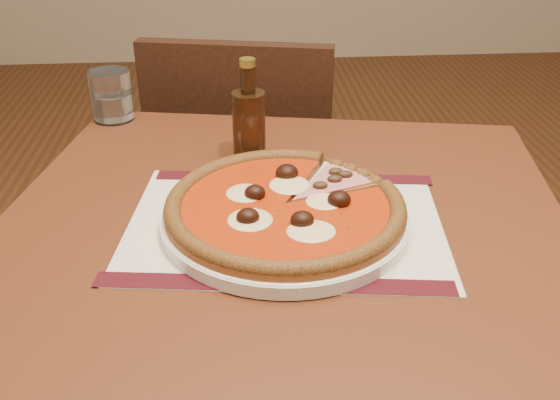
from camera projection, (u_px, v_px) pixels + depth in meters
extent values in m
cube|color=#642C17|center=(281.00, 238.00, 0.87)|extent=(0.93, 0.93, 0.04)
cylinder|color=#642C17|center=(140.00, 286.00, 1.39)|extent=(0.05, 0.05, 0.71)
cylinder|color=#642C17|center=(460.00, 306.00, 1.33)|extent=(0.05, 0.05, 0.71)
cube|color=black|center=(253.00, 193.00, 1.64)|extent=(0.48, 0.48, 0.04)
cylinder|color=black|center=(322.00, 233.00, 1.87)|extent=(0.03, 0.03, 0.40)
cylinder|color=black|center=(208.00, 225.00, 1.91)|extent=(0.03, 0.03, 0.40)
cylinder|color=black|center=(312.00, 306.00, 1.57)|extent=(0.03, 0.03, 0.40)
cylinder|color=black|center=(177.00, 295.00, 1.61)|extent=(0.03, 0.03, 0.40)
cube|color=black|center=(237.00, 140.00, 1.36)|extent=(0.41, 0.12, 0.43)
cube|color=white|center=(285.00, 224.00, 0.86)|extent=(0.47, 0.36, 0.00)
cylinder|color=white|center=(285.00, 218.00, 0.86)|extent=(0.34, 0.34, 0.02)
cylinder|color=#A65A28|center=(285.00, 208.00, 0.85)|extent=(0.33, 0.33, 0.01)
torus|color=brown|center=(285.00, 205.00, 0.85)|extent=(0.33, 0.33, 0.02)
cylinder|color=#AE2B08|center=(285.00, 204.00, 0.85)|extent=(0.28, 0.28, 0.00)
ellipsoid|color=#FADFA8|center=(289.00, 184.00, 0.89)|extent=(0.05, 0.05, 0.01)
ellipsoid|color=#FADFA8|center=(234.00, 189.00, 0.88)|extent=(0.05, 0.05, 0.01)
ellipsoid|color=#FADFA8|center=(258.00, 214.00, 0.82)|extent=(0.05, 0.05, 0.01)
ellipsoid|color=#FADFA8|center=(312.00, 230.00, 0.78)|extent=(0.05, 0.05, 0.01)
ellipsoid|color=#FADFA8|center=(322.00, 200.00, 0.85)|extent=(0.05, 0.05, 0.01)
ellipsoid|color=black|center=(287.00, 172.00, 0.89)|extent=(0.03, 0.03, 0.02)
ellipsoid|color=black|center=(226.00, 179.00, 0.87)|extent=(0.03, 0.03, 0.02)
ellipsoid|color=black|center=(252.00, 208.00, 0.80)|extent=(0.03, 0.03, 0.02)
ellipsoid|color=black|center=(313.00, 225.00, 0.77)|extent=(0.03, 0.03, 0.02)
ellipsoid|color=black|center=(330.00, 192.00, 0.84)|extent=(0.03, 0.03, 0.02)
ellipsoid|color=#3A2515|center=(322.00, 188.00, 0.88)|extent=(0.02, 0.01, 0.01)
ellipsoid|color=#3A2515|center=(339.00, 178.00, 0.90)|extent=(0.02, 0.01, 0.01)
ellipsoid|color=#3A2515|center=(315.00, 185.00, 0.88)|extent=(0.02, 0.01, 0.01)
ellipsoid|color=#3A2515|center=(326.00, 173.00, 0.92)|extent=(0.02, 0.01, 0.01)
cylinder|color=white|center=(111.00, 95.00, 1.18)|extent=(0.08, 0.08, 0.09)
cylinder|color=#361D0D|center=(249.00, 130.00, 1.00)|extent=(0.05, 0.05, 0.12)
cylinder|color=#361D0D|center=(248.00, 82.00, 0.96)|extent=(0.02, 0.02, 0.05)
cylinder|color=olive|center=(247.00, 62.00, 0.95)|extent=(0.02, 0.02, 0.01)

